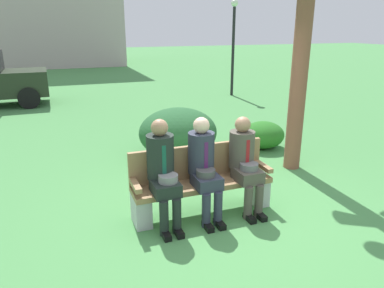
{
  "coord_description": "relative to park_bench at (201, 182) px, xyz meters",
  "views": [
    {
      "loc": [
        -1.93,
        -3.96,
        2.4
      ],
      "look_at": [
        -0.25,
        0.51,
        0.85
      ],
      "focal_mm": 34.07,
      "sensor_mm": 36.0,
      "label": 1
    }
  ],
  "objects": [
    {
      "name": "seated_man_right",
      "position": [
        0.57,
        -0.13,
        0.29
      ],
      "size": [
        0.34,
        0.72,
        1.27
      ],
      "color": "#4C473D",
      "rests_on": "ground"
    },
    {
      "name": "shrub_near_bench",
      "position": [
        2.2,
        2.05,
        -0.15
      ],
      "size": [
        0.88,
        0.8,
        0.55
      ],
      "primitive_type": "ellipsoid",
      "color": "#276F22",
      "rests_on": "ground"
    },
    {
      "name": "park_bench",
      "position": [
        0.0,
        0.0,
        0.0
      ],
      "size": [
        1.87,
        0.44,
        0.9
      ],
      "color": "#99754C",
      "rests_on": "ground"
    },
    {
      "name": "ground_plane",
      "position": [
        0.25,
        -0.17,
        -0.42
      ],
      "size": [
        80.0,
        80.0,
        0.0
      ],
      "primitive_type": "plane",
      "color": "#488A49"
    },
    {
      "name": "seated_man_middle",
      "position": [
        -0.02,
        -0.13,
        0.31
      ],
      "size": [
        0.34,
        0.72,
        1.32
      ],
      "color": "#2D3342",
      "rests_on": "ground"
    },
    {
      "name": "seated_man_left",
      "position": [
        -0.56,
        -0.13,
        0.32
      ],
      "size": [
        0.34,
        0.72,
        1.34
      ],
      "color": "#1E2823",
      "rests_on": "ground"
    },
    {
      "name": "shrub_mid_lawn",
      "position": [
        0.41,
        2.2,
        0.05
      ],
      "size": [
        1.5,
        1.37,
        0.94
      ],
      "primitive_type": "ellipsoid",
      "color": "#265A2F",
      "rests_on": "ground"
    },
    {
      "name": "street_lamp",
      "position": [
        4.29,
        7.67,
        1.6
      ],
      "size": [
        0.24,
        0.24,
        3.26
      ],
      "color": "black",
      "rests_on": "ground"
    }
  ]
}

